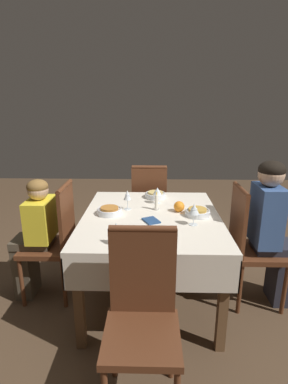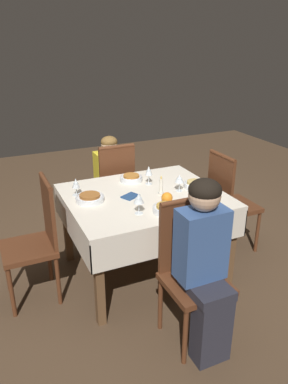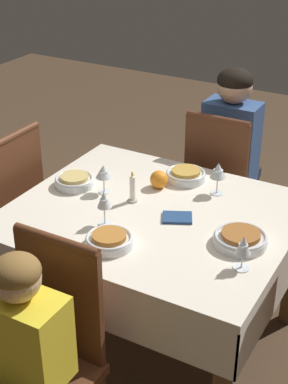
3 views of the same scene
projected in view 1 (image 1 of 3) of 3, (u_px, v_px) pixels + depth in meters
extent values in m
plane|color=#4C3826|center=(151.00, 296.00, 2.53)|extent=(8.00, 8.00, 0.00)
cube|color=silver|center=(152.00, 218.00, 2.32)|extent=(1.24, 1.06, 0.04)
cube|color=silver|center=(85.00, 232.00, 2.37)|extent=(1.24, 0.01, 0.22)
cube|color=silver|center=(218.00, 233.00, 2.35)|extent=(1.24, 0.01, 0.22)
cube|color=silver|center=(152.00, 206.00, 2.95)|extent=(0.01, 1.06, 0.22)
cube|color=silver|center=(151.00, 276.00, 1.77)|extent=(0.01, 1.06, 0.22)
cube|color=brown|center=(105.00, 231.00, 2.96)|extent=(0.06, 0.06, 0.69)
cube|color=brown|center=(80.00, 302.00, 1.91)|extent=(0.06, 0.06, 0.69)
cube|color=brown|center=(198.00, 232.00, 2.94)|extent=(0.06, 0.06, 0.69)
cube|color=brown|center=(224.00, 304.00, 1.89)|extent=(0.06, 0.06, 0.69)
cube|color=#562D19|center=(258.00, 252.00, 2.36)|extent=(0.39, 0.39, 0.04)
cube|color=#562D19|center=(239.00, 220.00, 2.29)|extent=(0.36, 0.03, 0.49)
cylinder|color=#562D19|center=(242.00, 189.00, 2.22)|extent=(0.35, 0.04, 0.04)
cylinder|color=#562D19|center=(285.00, 290.00, 2.26)|extent=(0.03, 0.03, 0.42)
cylinder|color=#562D19|center=(268.00, 267.00, 2.58)|extent=(0.03, 0.03, 0.42)
cylinder|color=#562D19|center=(240.00, 289.00, 2.27)|extent=(0.03, 0.03, 0.42)
cylinder|color=#562D19|center=(229.00, 266.00, 2.59)|extent=(0.03, 0.03, 0.42)
cube|color=#562D19|center=(48.00, 247.00, 2.44)|extent=(0.39, 0.39, 0.04)
cube|color=#562D19|center=(67.00, 217.00, 2.36)|extent=(0.36, 0.03, 0.49)
cylinder|color=#562D19|center=(65.00, 187.00, 2.29)|extent=(0.35, 0.04, 0.04)
cylinder|color=#562D19|center=(38.00, 261.00, 2.67)|extent=(0.03, 0.03, 0.42)
cylinder|color=#562D19|center=(22.00, 283.00, 2.35)|extent=(0.03, 0.03, 0.42)
cylinder|color=#562D19|center=(75.00, 262.00, 2.66)|extent=(0.03, 0.03, 0.42)
cylinder|color=#562D19|center=(65.00, 284.00, 2.34)|extent=(0.03, 0.03, 0.42)
cube|color=#562D19|center=(143.00, 337.00, 1.51)|extent=(0.39, 0.39, 0.04)
cube|color=#562D19|center=(143.00, 271.00, 1.60)|extent=(0.03, 0.36, 0.49)
cylinder|color=#562D19|center=(143.00, 229.00, 1.53)|extent=(0.04, 0.35, 0.04)
cylinder|color=#562D19|center=(115.00, 347.00, 1.74)|extent=(0.03, 0.03, 0.42)
cylinder|color=#562D19|center=(172.00, 348.00, 1.73)|extent=(0.03, 0.03, 0.42)
cube|color=#562D19|center=(150.00, 209.00, 3.30)|extent=(0.39, 0.39, 0.04)
cube|color=#562D19|center=(150.00, 191.00, 3.05)|extent=(0.03, 0.36, 0.49)
cylinder|color=#562D19|center=(150.00, 167.00, 2.98)|extent=(0.04, 0.35, 0.04)
cylinder|color=#562D19|center=(164.00, 223.00, 3.52)|extent=(0.03, 0.03, 0.42)
cylinder|color=#562D19|center=(135.00, 223.00, 3.53)|extent=(0.03, 0.03, 0.42)
cylinder|color=#562D19|center=(165.00, 235.00, 3.20)|extent=(0.03, 0.03, 0.42)
cylinder|color=#562D19|center=(134.00, 235.00, 3.21)|extent=(0.03, 0.03, 0.42)
cube|color=#282833|center=(280.00, 275.00, 2.42)|extent=(0.22, 0.14, 0.46)
cube|color=#282833|center=(274.00, 246.00, 2.35)|extent=(0.24, 0.31, 0.06)
cube|color=#38568E|center=(267.00, 215.00, 2.27)|extent=(0.30, 0.18, 0.46)
sphere|color=#D6A884|center=(272.00, 174.00, 2.18)|extent=(0.19, 0.19, 0.19)
ellipsoid|color=black|center=(273.00, 170.00, 2.17)|extent=(0.19, 0.19, 0.13)
cube|color=#4C4233|center=(27.00, 269.00, 2.51)|extent=(0.23, 0.14, 0.46)
cube|color=#4C4233|center=(33.00, 241.00, 2.43)|extent=(0.24, 0.31, 0.06)
cube|color=yellow|center=(41.00, 219.00, 2.37)|extent=(0.30, 0.18, 0.33)
sphere|color=#D6A884|center=(38.00, 190.00, 2.30)|extent=(0.16, 0.16, 0.16)
ellipsoid|color=brown|center=(38.00, 187.00, 2.29)|extent=(0.16, 0.16, 0.11)
cylinder|color=silver|center=(198.00, 213.00, 2.31)|extent=(0.20, 0.20, 0.04)
torus|color=silver|center=(198.00, 210.00, 2.31)|extent=(0.19, 0.19, 0.01)
cylinder|color=gold|center=(198.00, 210.00, 2.31)|extent=(0.14, 0.14, 0.02)
cylinder|color=white|center=(194.00, 225.00, 2.14)|extent=(0.06, 0.06, 0.00)
cylinder|color=white|center=(194.00, 219.00, 2.12)|extent=(0.01, 0.01, 0.08)
cone|color=white|center=(195.00, 209.00, 2.10)|extent=(0.08, 0.08, 0.07)
cylinder|color=white|center=(195.00, 211.00, 2.11)|extent=(0.05, 0.05, 0.03)
cylinder|color=silver|center=(110.00, 212.00, 2.34)|extent=(0.19, 0.19, 0.04)
torus|color=silver|center=(110.00, 209.00, 2.34)|extent=(0.19, 0.19, 0.01)
cylinder|color=#B2702D|center=(110.00, 208.00, 2.33)|extent=(0.14, 0.14, 0.02)
cylinder|color=white|center=(128.00, 209.00, 2.45)|extent=(0.06, 0.06, 0.00)
cylinder|color=white|center=(128.00, 204.00, 2.43)|extent=(0.01, 0.01, 0.08)
cone|color=white|center=(128.00, 195.00, 2.41)|extent=(0.06, 0.06, 0.08)
cylinder|color=white|center=(128.00, 197.00, 2.42)|extent=(0.04, 0.04, 0.03)
cylinder|color=silver|center=(143.00, 237.00, 1.90)|extent=(0.22, 0.22, 0.04)
torus|color=silver|center=(143.00, 234.00, 1.89)|extent=(0.22, 0.22, 0.01)
cylinder|color=#995B28|center=(143.00, 233.00, 1.89)|extent=(0.16, 0.16, 0.02)
cylinder|color=white|center=(117.00, 244.00, 1.84)|extent=(0.07, 0.07, 0.00)
cylinder|color=white|center=(117.00, 239.00, 1.83)|extent=(0.01, 0.01, 0.06)
cone|color=white|center=(117.00, 229.00, 1.81)|extent=(0.06, 0.06, 0.08)
cylinder|color=white|center=(117.00, 231.00, 1.82)|extent=(0.04, 0.04, 0.03)
cylinder|color=silver|center=(156.00, 196.00, 2.74)|extent=(0.19, 0.19, 0.04)
torus|color=silver|center=(156.00, 193.00, 2.74)|extent=(0.19, 0.19, 0.01)
cylinder|color=tan|center=(156.00, 193.00, 2.74)|extent=(0.14, 0.14, 0.02)
cylinder|color=white|center=(158.00, 203.00, 2.59)|extent=(0.06, 0.06, 0.00)
cylinder|color=white|center=(158.00, 199.00, 2.58)|extent=(0.01, 0.01, 0.08)
cone|color=white|center=(158.00, 191.00, 2.56)|extent=(0.08, 0.08, 0.06)
cylinder|color=white|center=(158.00, 192.00, 2.57)|extent=(0.05, 0.05, 0.03)
cylinder|color=beige|center=(157.00, 209.00, 2.44)|extent=(0.05, 0.05, 0.01)
cylinder|color=white|center=(157.00, 202.00, 2.42)|extent=(0.03, 0.03, 0.12)
ellipsoid|color=#F9C64C|center=(157.00, 193.00, 2.40)|extent=(0.01, 0.01, 0.03)
sphere|color=orange|center=(180.00, 207.00, 2.38)|extent=(0.09, 0.09, 0.09)
cube|color=navy|center=(151.00, 221.00, 2.20)|extent=(0.16, 0.14, 0.01)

